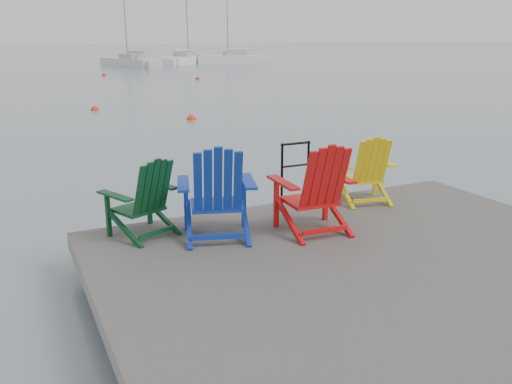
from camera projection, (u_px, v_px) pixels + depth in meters
name	position (u px, v px, depth m)	size (l,w,h in m)	color
ground	(382.00, 306.00, 6.00)	(400.00, 400.00, 0.00)	gray
dock	(384.00, 277.00, 5.90)	(6.00, 5.00, 1.40)	#2B2927
handrail	(295.00, 166.00, 7.94)	(0.48, 0.04, 0.90)	black
chair_green	(144.00, 197.00, 6.57)	(0.96, 0.92, 0.99)	#0A3819
chair_blue	(217.00, 192.00, 6.46)	(1.10, 1.05, 1.17)	#0E2C95
chair_red	(316.00, 188.00, 6.66)	(0.95, 0.88, 1.15)	red
chair_yellow	(366.00, 169.00, 7.91)	(0.91, 0.86, 1.00)	yellow
sailboat_near	(130.00, 63.00, 51.96)	(4.40, 8.15, 10.97)	silver
sailboat_mid	(187.00, 60.00, 57.93)	(7.39, 7.74, 11.72)	white
sailboat_far	(232.00, 60.00, 59.71)	(8.15, 2.95, 11.06)	silver
buoy_a	(191.00, 120.00, 19.36)	(0.35, 0.35, 0.35)	red
buoy_b	(95.00, 110.00, 21.78)	(0.34, 0.34, 0.34)	red
buoy_c	(198.00, 79.00, 37.20)	(0.32, 0.32, 0.32)	red
buoy_d	(104.00, 76.00, 40.43)	(0.35, 0.35, 0.35)	red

